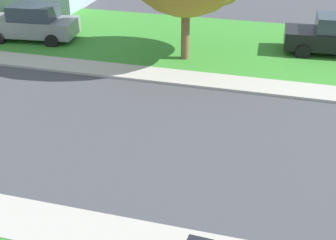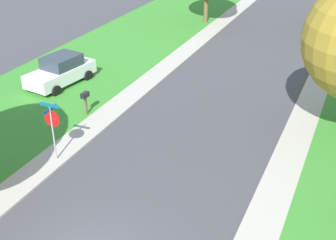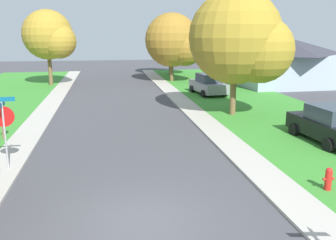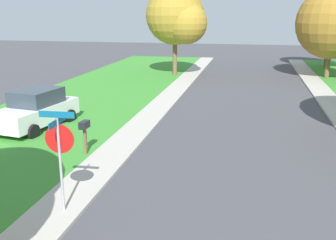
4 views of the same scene
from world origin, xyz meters
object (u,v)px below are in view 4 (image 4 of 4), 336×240
at_px(tree_across_left, 334,20).
at_px(tree_corner_large, 178,17).
at_px(stop_sign_far_corner, 60,145).
at_px(mailbox, 85,129).
at_px(car_white_driveway_right, 36,109).

bearing_deg(tree_across_left, tree_corner_large, -150.27).
bearing_deg(tree_across_left, stop_sign_far_corner, -111.29).
relative_size(tree_across_left, tree_corner_large, 1.01).
relative_size(tree_corner_large, mailbox, 5.41).
bearing_deg(tree_across_left, car_white_driveway_right, -125.49).
height_order(stop_sign_far_corner, tree_across_left, tree_across_left).
height_order(tree_corner_large, mailbox, tree_corner_large).
bearing_deg(stop_sign_far_corner, car_white_driveway_right, 124.57).
bearing_deg(car_white_driveway_right, tree_across_left, 54.51).
bearing_deg(mailbox, car_white_driveway_right, 141.85).
xyz_separation_m(stop_sign_far_corner, car_white_driveway_right, (-4.76, 6.90, -1.01)).
xyz_separation_m(tree_across_left, tree_corner_large, (-12.90, -7.37, 0.27)).
height_order(stop_sign_far_corner, car_white_driveway_right, stop_sign_far_corner).
xyz_separation_m(stop_sign_far_corner, mailbox, (-1.18, 4.09, -0.88)).
bearing_deg(tree_corner_large, car_white_driveway_right, -102.67).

